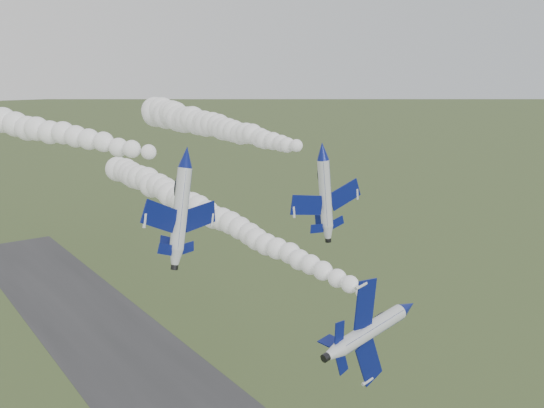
% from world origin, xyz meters
% --- Properties ---
extents(jet_lead, '(3.72, 13.77, 11.25)m').
position_xyz_m(jet_lead, '(6.43, -1.59, 31.07)').
color(jet_lead, silver).
extents(smoke_trail_jet_lead, '(10.90, 67.75, 4.72)m').
position_xyz_m(smoke_trail_jet_lead, '(3.97, 35.89, 33.98)').
color(smoke_trail_jet_lead, white).
extents(jet_pair_left, '(11.54, 13.60, 3.94)m').
position_xyz_m(jet_pair_left, '(-8.85, 17.97, 46.00)').
color(jet_pair_left, silver).
extents(jet_pair_right, '(11.65, 14.07, 3.52)m').
position_xyz_m(jet_pair_right, '(11.88, 19.16, 44.84)').
color(jet_pair_right, silver).
extents(smoke_trail_jet_pair_right, '(7.88, 58.81, 5.87)m').
position_xyz_m(smoke_trail_jet_pair_right, '(13.33, 51.76, 45.63)').
color(smoke_trail_jet_pair_right, white).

